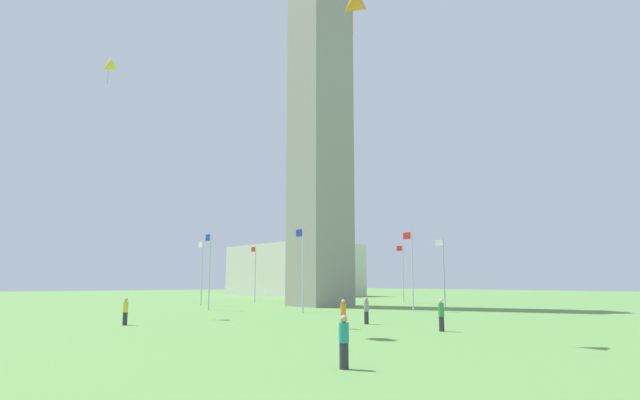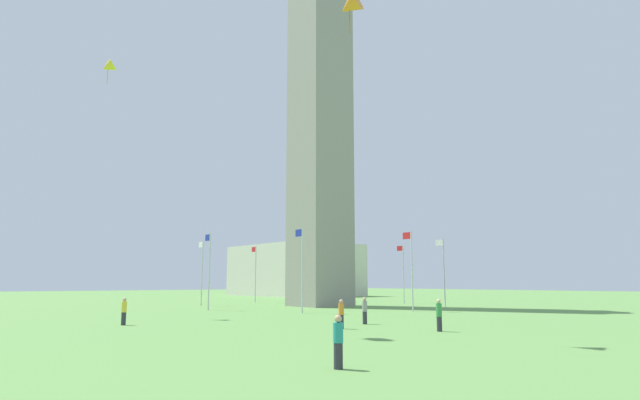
{
  "view_description": "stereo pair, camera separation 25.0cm",
  "coord_description": "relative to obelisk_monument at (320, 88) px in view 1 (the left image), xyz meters",
  "views": [
    {
      "loc": [
        -47.81,
        38.39,
        2.69
      ],
      "look_at": [
        0.0,
        0.0,
        12.09
      ],
      "focal_mm": 30.11,
      "sensor_mm": 36.0,
      "label": 1
    },
    {
      "loc": [
        -47.97,
        38.19,
        2.69
      ],
      "look_at": [
        0.0,
        0.0,
        12.09
      ],
      "focal_mm": 30.11,
      "sensor_mm": 36.0,
      "label": 2
    }
  ],
  "objects": [
    {
      "name": "kite_orange_delta",
      "position": [
        -27.71,
        20.01,
        -8.16
      ],
      "size": [
        1.72,
        1.57,
        2.35
      ],
      "color": "orange"
    },
    {
      "name": "flagpole_se",
      "position": [
        -9.71,
        9.77,
        -21.55
      ],
      "size": [
        1.12,
        0.14,
        7.5
      ],
      "color": "silver",
      "rests_on": "ground"
    },
    {
      "name": "flagpole_e",
      "position": [
        0.06,
        13.82,
        -21.55
      ],
      "size": [
        1.12,
        0.14,
        7.5
      ],
      "color": "silver",
      "rests_on": "ground"
    },
    {
      "name": "flagpole_w",
      "position": [
        0.06,
        -13.82,
        -21.55
      ],
      "size": [
        1.12,
        0.14,
        7.5
      ],
      "color": "silver",
      "rests_on": "ground"
    },
    {
      "name": "ground_plane",
      "position": [
        0.0,
        0.0,
        -25.68
      ],
      "size": [
        260.0,
        260.0,
        0.0
      ],
      "primitive_type": "plane",
      "color": "#609347"
    },
    {
      "name": "person_green_shirt",
      "position": [
        -28.46,
        14.25,
        -24.81
      ],
      "size": [
        0.32,
        0.32,
        1.76
      ],
      "rotation": [
        0.0,
        0.0,
        -0.99
      ],
      "color": "#2D2D38",
      "rests_on": "ground"
    },
    {
      "name": "person_teal_shirt",
      "position": [
        -34.78,
        26.96,
        -24.86
      ],
      "size": [
        0.32,
        0.32,
        1.66
      ],
      "rotation": [
        0.0,
        0.0,
        -0.22
      ],
      "color": "#2D2D38",
      "rests_on": "ground"
    },
    {
      "name": "flagpole_ne",
      "position": [
        9.83,
        9.77,
        -21.55
      ],
      "size": [
        1.12,
        0.14,
        7.5
      ],
      "color": "silver",
      "rests_on": "ground"
    },
    {
      "name": "person_orange_shirt",
      "position": [
        -23.78,
        17.35,
        -24.85
      ],
      "size": [
        0.32,
        0.32,
        1.69
      ],
      "rotation": [
        0.0,
        0.0,
        -0.88
      ],
      "color": "#2D2D38",
      "rests_on": "ground"
    },
    {
      "name": "person_yellow_shirt",
      "position": [
        -13.23,
        26.38,
        -24.83
      ],
      "size": [
        0.32,
        0.32,
        1.71
      ],
      "rotation": [
        0.0,
        0.0,
        -0.83
      ],
      "color": "#2D2D38",
      "rests_on": "ground"
    },
    {
      "name": "kite_yellow_delta",
      "position": [
        -1.6,
        24.97,
        -4.41
      ],
      "size": [
        1.61,
        1.74,
        2.23
      ],
      "color": "yellow"
    },
    {
      "name": "obelisk_monument",
      "position": [
        0.0,
        0.0,
        0.0
      ],
      "size": [
        5.65,
        5.65,
        51.37
      ],
      "color": "gray",
      "rests_on": "ground"
    },
    {
      "name": "flagpole_n",
      "position": [
        13.88,
        0.0,
        -21.55
      ],
      "size": [
        1.12,
        0.14,
        7.5
      ],
      "color": "silver",
      "rests_on": "ground"
    },
    {
      "name": "distant_building",
      "position": [
        39.39,
        -24.87,
        -20.75
      ],
      "size": [
        23.97,
        17.2,
        9.86
      ],
      "color": "beige",
      "rests_on": "ground"
    },
    {
      "name": "flagpole_s",
      "position": [
        -13.76,
        0.0,
        -21.55
      ],
      "size": [
        1.12,
        0.14,
        7.5
      ],
      "color": "silver",
      "rests_on": "ground"
    },
    {
      "name": "flagpole_sw",
      "position": [
        -9.71,
        -9.77,
        -21.55
      ],
      "size": [
        1.12,
        0.14,
        7.5
      ],
      "color": "silver",
      "rests_on": "ground"
    },
    {
      "name": "person_gray_shirt",
      "position": [
        -22.14,
        13.93,
        -24.83
      ],
      "size": [
        0.32,
        0.32,
        1.71
      ],
      "rotation": [
        0.0,
        0.0,
        -0.82
      ],
      "color": "#2D2D38",
      "rests_on": "ground"
    },
    {
      "name": "flagpole_nw",
      "position": [
        9.83,
        -9.77,
        -21.55
      ],
      "size": [
        1.12,
        0.14,
        7.5
      ],
      "color": "silver",
      "rests_on": "ground"
    }
  ]
}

